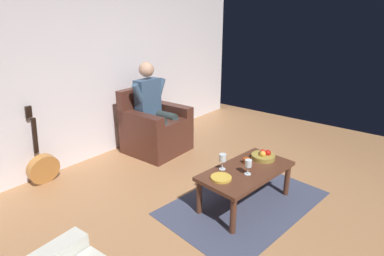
# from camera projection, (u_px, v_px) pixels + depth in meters

# --- Properties ---
(ground_plane) EXTENTS (6.63, 6.63, 0.00)m
(ground_plane) POSITION_uv_depth(u_px,v_px,m) (267.00, 215.00, 3.23)
(ground_plane) COLOR #AA784D
(wall_back) EXTENTS (5.93, 0.06, 2.51)m
(wall_back) POSITION_uv_depth(u_px,v_px,m) (103.00, 68.00, 4.38)
(wall_back) COLOR white
(wall_back) RESTS_ON ground
(rug) EXTENTS (1.90, 1.35, 0.01)m
(rug) POSITION_uv_depth(u_px,v_px,m) (244.00, 203.00, 3.43)
(rug) COLOR #3D4359
(rug) RESTS_ON ground
(armchair) EXTENTS (0.83, 0.81, 0.95)m
(armchair) POSITION_uv_depth(u_px,v_px,m) (155.00, 129.00, 4.67)
(armchair) COLOR #4E281E
(armchair) RESTS_ON ground
(person_seated) EXTENTS (0.66, 0.60, 1.34)m
(person_seated) POSITION_uv_depth(u_px,v_px,m) (153.00, 104.00, 4.55)
(person_seated) COLOR #3B5573
(person_seated) RESTS_ON ground
(coffee_table) EXTENTS (1.13, 0.67, 0.42)m
(coffee_table) POSITION_uv_depth(u_px,v_px,m) (246.00, 174.00, 3.31)
(coffee_table) COLOR #542F1F
(coffee_table) RESTS_ON ground
(guitar) EXTENTS (0.38, 0.23, 0.97)m
(guitar) POSITION_uv_depth(u_px,v_px,m) (43.00, 166.00, 3.78)
(guitar) COLOR #BB793A
(guitar) RESTS_ON ground
(wine_glass_near) EXTENTS (0.07, 0.07, 0.16)m
(wine_glass_near) POSITION_uv_depth(u_px,v_px,m) (248.00, 164.00, 3.14)
(wine_glass_near) COLOR silver
(wine_glass_near) RESTS_ON coffee_table
(wine_glass_far) EXTENTS (0.08, 0.08, 0.17)m
(wine_glass_far) POSITION_uv_depth(u_px,v_px,m) (223.00, 159.00, 3.24)
(wine_glass_far) COLOR silver
(wine_glass_far) RESTS_ON coffee_table
(fruit_bowl) EXTENTS (0.27, 0.27, 0.11)m
(fruit_bowl) POSITION_uv_depth(u_px,v_px,m) (263.00, 156.00, 3.51)
(fruit_bowl) COLOR olive
(fruit_bowl) RESTS_ON coffee_table
(decorative_dish) EXTENTS (0.21, 0.21, 0.02)m
(decorative_dish) POSITION_uv_depth(u_px,v_px,m) (221.00, 178.00, 3.08)
(decorative_dish) COLOR gold
(decorative_dish) RESTS_ON coffee_table
(candle_jar) EXTENTS (0.08, 0.08, 0.06)m
(candle_jar) POSITION_uv_depth(u_px,v_px,m) (247.00, 161.00, 3.40)
(candle_jar) COLOR #B04210
(candle_jar) RESTS_ON coffee_table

